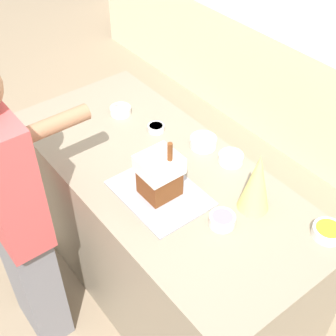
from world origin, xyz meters
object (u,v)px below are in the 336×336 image
Objects in this scene: decorative_tree at (257,182)px; candy_bowl_far_right at (120,110)px; candy_bowl_far_left at (156,128)px; candy_bowl_behind_tray at (222,220)px; candy_bowl_front_corner at (328,231)px; gingerbread_house at (159,174)px; candy_bowl_beside_tree at (203,142)px; person at (15,218)px; baking_tray at (160,193)px; candy_bowl_near_tray_left at (231,158)px.

decorative_tree is 1.00m from candy_bowl_far_right.
candy_bowl_behind_tray is (0.72, -0.18, 0.01)m from candy_bowl_far_left.
candy_bowl_front_corner is at bearing 44.49° from candy_bowl_behind_tray.
gingerbread_house reaches higher than candy_bowl_beside_tree.
gingerbread_house is at bearing -70.05° from candy_bowl_beside_tree.
person reaches higher than candy_bowl_far_left.
baking_tray is at bearing 60.43° from person.
baking_tray is 0.49m from candy_bowl_far_left.
decorative_tree reaches higher than candy_bowl_near_tray_left.
decorative_tree is at bearing 41.25° from gingerbread_house.
candy_bowl_near_tray_left is at bearing 84.91° from baking_tray.
candy_bowl_far_left is 0.73× the size of candy_bowl_near_tray_left.
gingerbread_house is 1.00× the size of decorative_tree.
baking_tray is at bearing -70.11° from candy_bowl_beside_tree.
person reaches higher than baking_tray.
candy_bowl_near_tray_left is (0.04, 0.42, 0.02)m from baking_tray.
candy_bowl_front_corner is 0.08× the size of person.
decorative_tree is at bearing 0.51° from candy_bowl_far_left.
gingerbread_house is 0.50m from candy_bowl_far_left.
decorative_tree is 3.36× the size of candy_bowl_far_left.
baking_tray is 3.90× the size of candy_bowl_behind_tray.
person is (0.07, -0.87, -0.08)m from candy_bowl_far_left.
candy_bowl_near_tray_left is 1.08m from person.
candy_bowl_behind_tray is (0.46, -0.30, -0.00)m from candy_bowl_beside_tree.
candy_bowl_far_right reaches higher than candy_bowl_far_left.
person reaches higher than candy_bowl_beside_tree.
baking_tray is 0.42m from candy_bowl_beside_tree.
candy_bowl_behind_tray is at bearing -49.04° from candy_bowl_near_tray_left.
candy_bowl_behind_tray reaches higher than candy_bowl_far_right.
person is (-0.19, -0.99, -0.09)m from candy_bowl_beside_tree.
person is at bearing -101.02° from candy_bowl_beside_tree.
candy_bowl_beside_tree is at bearing 109.95° from gingerbread_house.
candy_bowl_front_corner is at bearing 32.84° from baking_tray.
candy_bowl_far_right is at bearing 161.81° from baking_tray.
gingerbread_house reaches higher than candy_bowl_far_right.
decorative_tree reaches higher than candy_bowl_beside_tree.
person is (-0.98, -1.01, -0.09)m from candy_bowl_front_corner.
candy_bowl_far_right is (-0.66, 0.22, -0.10)m from gingerbread_house.
decorative_tree is 2.59× the size of candy_bowl_far_right.
decorative_tree is 0.37m from candy_bowl_front_corner.
candy_bowl_far_left is (-0.73, -0.01, -0.13)m from decorative_tree.
candy_bowl_behind_tray reaches higher than baking_tray.
person is (-0.65, -0.69, -0.09)m from candy_bowl_behind_tray.
candy_bowl_behind_tray is at bearing 16.94° from baking_tray.
candy_bowl_beside_tree is 0.54m from candy_bowl_far_right.
candy_bowl_near_tray_left reaches higher than candy_bowl_far_right.
candy_bowl_front_corner is 1.14× the size of candy_bowl_far_right.
decorative_tree is 1.12m from person.
candy_bowl_front_corner is 1.08× the size of candy_bowl_near_tray_left.
candy_bowl_beside_tree is 0.28m from candy_bowl_far_left.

